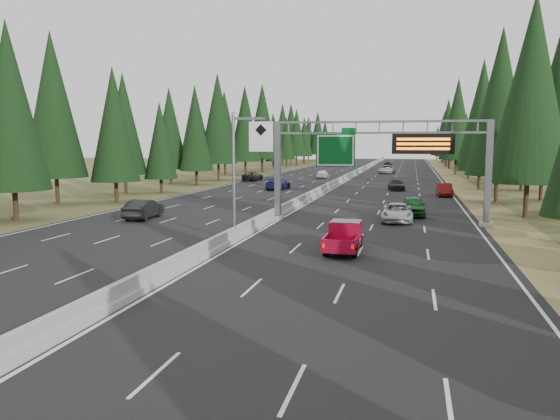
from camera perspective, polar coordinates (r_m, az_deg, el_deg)
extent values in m
cube|color=black|center=(88.11, 6.54, 2.96)|extent=(32.00, 260.00, 0.08)
cube|color=olive|center=(87.74, 18.17, 2.64)|extent=(3.60, 260.00, 0.06)
cube|color=#454922|center=(91.99, -4.54, 3.15)|extent=(3.60, 260.00, 0.06)
cube|color=#979791|center=(88.10, 6.54, 3.09)|extent=(0.70, 260.00, 0.30)
cube|color=#979791|center=(88.07, 6.55, 3.35)|extent=(0.30, 260.00, 0.60)
cube|color=slate|center=(43.55, -0.25, 4.10)|extent=(0.45, 0.45, 7.80)
cube|color=#979791|center=(43.90, -0.24, -0.79)|extent=(0.90, 0.90, 0.30)
cube|color=slate|center=(42.65, 20.95, 3.58)|extent=(0.45, 0.45, 7.80)
cube|color=#979791|center=(43.01, 20.73, -1.41)|extent=(0.90, 0.90, 0.30)
cube|color=slate|center=(42.34, 10.36, 9.08)|extent=(15.85, 0.35, 0.16)
cube|color=slate|center=(42.32, 10.33, 7.94)|extent=(15.85, 0.35, 0.16)
cube|color=#054C19|center=(42.38, 5.82, 6.22)|extent=(3.00, 0.10, 2.50)
cube|color=silver|center=(42.32, 5.81, 6.21)|extent=(2.85, 0.02, 2.35)
cube|color=#054C19|center=(42.27, 7.20, 8.23)|extent=(1.10, 0.10, 0.45)
cube|color=black|center=(41.95, 14.71, 6.70)|extent=(4.50, 0.40, 1.50)
cube|color=orange|center=(41.73, 14.73, 7.18)|extent=(3.80, 0.02, 0.18)
cube|color=orange|center=(41.73, 14.72, 6.70)|extent=(3.80, 0.02, 0.18)
cube|color=orange|center=(41.73, 14.70, 6.22)|extent=(3.80, 0.02, 0.18)
cylinder|color=slate|center=(34.04, -4.85, 3.43)|extent=(0.20, 0.20, 8.00)
cube|color=#979791|center=(34.51, -4.78, -3.05)|extent=(0.50, 0.50, 0.20)
cube|color=slate|center=(33.71, -3.28, 9.53)|extent=(2.00, 0.15, 0.15)
cube|color=silver|center=(33.34, -2.00, 7.67)|extent=(1.50, 0.06, 1.80)
cylinder|color=black|center=(49.86, 24.31, 0.95)|extent=(0.40, 0.40, 2.93)
cone|color=black|center=(49.83, 24.85, 11.47)|extent=(6.59, 6.59, 15.38)
cylinder|color=black|center=(53.41, 26.97, 1.13)|extent=(0.40, 0.40, 2.85)
cylinder|color=black|center=(61.21, 21.65, 2.06)|extent=(0.40, 0.40, 2.87)
cone|color=black|center=(61.17, 22.03, 10.47)|extent=(6.47, 6.47, 15.09)
cylinder|color=black|center=(65.66, 25.61, 1.91)|extent=(0.40, 0.40, 2.28)
cone|color=black|center=(65.50, 25.94, 8.14)|extent=(5.14, 5.14, 12.00)
cylinder|color=black|center=(77.06, 20.08, 2.94)|extent=(0.40, 0.40, 2.57)
cone|color=black|center=(76.96, 20.34, 8.90)|extent=(5.78, 5.78, 13.48)
cylinder|color=black|center=(77.85, 23.92, 2.93)|extent=(0.40, 0.40, 2.92)
cone|color=black|center=(77.83, 24.26, 9.64)|extent=(6.58, 6.58, 15.34)
cylinder|color=black|center=(89.48, 20.12, 3.59)|extent=(0.40, 0.40, 3.02)
cone|color=black|center=(89.48, 20.38, 9.62)|extent=(6.79, 6.79, 15.83)
cylinder|color=black|center=(89.36, 22.40, 3.23)|extent=(0.40, 0.40, 2.25)
cone|color=black|center=(89.24, 22.61, 7.74)|extent=(5.06, 5.06, 11.82)
cylinder|color=black|center=(101.49, 19.09, 3.68)|extent=(0.40, 0.40, 1.95)
cone|color=black|center=(101.36, 19.23, 7.12)|extent=(4.39, 4.39, 10.25)
cylinder|color=black|center=(100.01, 21.05, 3.82)|extent=(0.40, 0.40, 2.85)
cone|color=black|center=(99.98, 21.28, 8.92)|extent=(6.42, 6.42, 14.99)
cylinder|color=black|center=(112.03, 17.87, 4.27)|extent=(0.40, 0.40, 2.99)
cone|color=black|center=(112.03, 18.05, 9.05)|extent=(6.73, 6.73, 15.71)
cylinder|color=black|center=(113.97, 20.55, 3.95)|extent=(0.40, 0.40, 1.99)
cone|color=black|center=(113.85, 20.68, 7.07)|extent=(4.47, 4.47, 10.42)
cylinder|color=black|center=(124.00, 17.93, 4.39)|extent=(0.40, 0.40, 2.51)
cone|color=black|center=(123.93, 18.07, 8.01)|extent=(5.64, 5.64, 13.17)
cylinder|color=black|center=(126.34, 19.86, 4.22)|extent=(0.40, 0.40, 1.90)
cone|color=black|center=(126.23, 19.97, 6.91)|extent=(4.27, 4.27, 9.97)
cylinder|color=black|center=(139.61, 17.23, 4.61)|extent=(0.40, 0.40, 2.18)
cone|color=black|center=(139.53, 17.33, 7.41)|extent=(4.91, 4.91, 11.46)
cylinder|color=black|center=(137.25, 18.84, 4.46)|extent=(0.40, 0.40, 1.95)
cone|color=black|center=(137.15, 18.94, 7.01)|extent=(4.39, 4.39, 10.25)
cylinder|color=black|center=(148.60, 17.01, 4.87)|extent=(0.40, 0.40, 2.82)
cone|color=black|center=(148.58, 17.14, 8.27)|extent=(6.35, 6.35, 14.82)
cylinder|color=black|center=(148.95, 18.72, 4.69)|extent=(0.40, 0.40, 2.24)
cone|color=black|center=(148.88, 18.83, 7.39)|extent=(5.04, 5.04, 11.77)
cylinder|color=black|center=(160.95, 16.91, 4.99)|extent=(0.40, 0.40, 2.69)
cone|color=black|center=(160.92, 17.01, 7.98)|extent=(6.06, 6.06, 14.15)
cylinder|color=black|center=(162.77, 18.61, 4.88)|extent=(0.40, 0.40, 2.34)
cone|color=black|center=(162.70, 18.71, 7.46)|extent=(5.27, 5.27, 12.29)
cylinder|color=black|center=(175.35, 16.69, 5.12)|extent=(0.40, 0.40, 2.59)
cone|color=black|center=(175.31, 16.78, 7.76)|extent=(5.82, 5.82, 13.59)
cylinder|color=black|center=(173.36, 17.79, 5.06)|extent=(0.40, 0.40, 2.57)
cone|color=black|center=(173.32, 17.89, 7.71)|extent=(5.78, 5.78, 13.50)
cylinder|color=black|center=(189.34, 16.54, 5.22)|extent=(0.40, 0.40, 2.44)
cone|color=black|center=(189.29, 16.62, 7.53)|extent=(5.49, 5.49, 12.81)
cylinder|color=black|center=(186.38, 17.46, 5.09)|extent=(0.40, 0.40, 1.97)
cone|color=black|center=(186.31, 17.53, 6.98)|extent=(4.43, 4.43, 10.35)
cylinder|color=black|center=(198.06, 16.07, 5.23)|extent=(0.40, 0.40, 1.96)
cone|color=black|center=(197.99, 16.13, 7.00)|extent=(4.40, 4.40, 10.27)
cylinder|color=black|center=(201.43, 17.43, 5.36)|extent=(0.40, 0.40, 3.02)
cone|color=black|center=(201.43, 17.53, 8.04)|extent=(6.79, 6.79, 15.83)
cylinder|color=black|center=(48.14, -25.90, 0.42)|extent=(0.40, 0.40, 2.51)
cone|color=black|center=(47.97, -26.41, 9.76)|extent=(5.64, 5.64, 13.17)
cylinder|color=black|center=(59.33, -16.73, 1.81)|extent=(0.40, 0.40, 2.24)
cone|color=black|center=(59.14, -16.97, 8.59)|extent=(5.05, 5.05, 11.77)
cylinder|color=black|center=(59.78, -22.25, 1.87)|extent=(0.40, 0.40, 2.76)
cone|color=black|center=(59.71, -22.64, 10.14)|extent=(6.21, 6.21, 14.49)
cylinder|color=black|center=(69.45, -12.30, 2.48)|extent=(0.40, 0.40, 1.80)
cone|color=black|center=(69.25, -12.42, 7.14)|extent=(4.06, 4.06, 9.47)
cylinder|color=black|center=(69.85, -15.81, 2.63)|extent=(0.40, 0.40, 2.36)
cone|color=black|center=(69.71, -16.01, 8.67)|extent=(5.30, 5.30, 12.37)
cylinder|color=black|center=(81.46, -8.69, 3.34)|extent=(0.40, 0.40, 2.17)
cone|color=black|center=(81.32, -8.78, 8.12)|extent=(4.89, 4.89, 11.41)
cylinder|color=black|center=(84.57, -11.34, 3.47)|extent=(0.40, 0.40, 2.33)
cone|color=black|center=(84.45, -11.46, 8.41)|extent=(5.24, 5.24, 12.24)
cylinder|color=black|center=(91.45, -6.44, 3.97)|extent=(0.40, 0.40, 2.82)
cone|color=black|center=(91.42, -6.51, 9.49)|extent=(6.34, 6.34, 14.79)
cylinder|color=black|center=(92.65, -8.75, 3.88)|extent=(0.40, 0.40, 2.53)
cone|color=black|center=(92.57, -8.85, 8.77)|extent=(5.68, 5.68, 13.26)
cylinder|color=black|center=(106.59, -3.62, 4.39)|extent=(0.40, 0.40, 2.66)
cone|color=black|center=(106.54, -3.66, 8.86)|extent=(5.99, 5.99, 13.98)
cylinder|color=black|center=(107.52, -5.76, 4.37)|extent=(0.40, 0.40, 2.61)
cone|color=black|center=(107.45, -5.81, 8.72)|extent=(5.87, 5.87, 13.70)
cylinder|color=black|center=(117.22, -1.85, 4.72)|extent=(0.40, 0.40, 3.00)
cone|color=black|center=(117.22, -1.86, 9.30)|extent=(6.75, 6.75, 15.76)
cylinder|color=black|center=(118.66, -3.65, 4.72)|extent=(0.40, 0.40, 2.97)
cone|color=black|center=(118.66, -3.68, 9.20)|extent=(6.67, 6.67, 15.57)
cylinder|color=black|center=(128.68, -0.58, 4.69)|extent=(0.40, 0.40, 1.94)
cone|color=black|center=(128.57, -0.58, 7.39)|extent=(4.36, 4.36, 10.18)
cylinder|color=black|center=(128.82, -1.90, 4.78)|extent=(0.40, 0.40, 2.38)
cone|color=black|center=(128.75, -1.91, 8.09)|extent=(5.34, 5.34, 12.47)
cylinder|color=black|center=(140.36, 0.67, 4.91)|extent=(0.40, 0.40, 2.07)
cone|color=black|center=(140.27, 0.67, 7.55)|extent=(4.66, 4.66, 10.88)
cylinder|color=black|center=(141.89, -0.73, 4.97)|extent=(0.40, 0.40, 2.24)
cone|color=black|center=(141.82, -0.73, 7.79)|extent=(5.04, 5.04, 11.77)
cylinder|color=black|center=(152.96, 1.73, 5.16)|extent=(0.40, 0.40, 2.52)
cone|color=black|center=(152.90, 1.74, 8.11)|extent=(5.67, 5.67, 13.22)
cylinder|color=black|center=(155.28, 0.27, 5.24)|extent=(0.40, 0.40, 2.78)
cone|color=black|center=(155.26, 0.27, 8.45)|extent=(6.26, 6.26, 14.60)
cylinder|color=black|center=(165.42, 2.54, 5.25)|extent=(0.40, 0.40, 2.25)
cone|color=black|center=(165.35, 2.55, 7.68)|extent=(5.05, 5.05, 11.79)
cylinder|color=black|center=(164.81, 1.15, 5.36)|extent=(0.40, 0.40, 2.90)
cone|color=black|center=(164.80, 1.15, 8.52)|extent=(6.53, 6.53, 15.23)
cylinder|color=black|center=(178.14, 3.94, 5.43)|extent=(0.40, 0.40, 2.63)
cone|color=black|center=(178.10, 3.96, 8.07)|extent=(5.91, 5.91, 13.80)
cylinder|color=black|center=(177.18, 2.50, 5.36)|extent=(0.40, 0.40, 2.20)
cone|color=black|center=(177.11, 2.51, 7.59)|extent=(4.95, 4.95, 11.56)
cylinder|color=black|center=(189.62, 4.01, 5.52)|extent=(0.40, 0.40, 2.58)
cone|color=black|center=(189.58, 4.03, 7.96)|extent=(5.81, 5.81, 13.56)
cylinder|color=black|center=(191.63, 2.98, 5.52)|extent=(0.40, 0.40, 2.47)
cone|color=black|center=(191.59, 2.99, 7.83)|extent=(5.55, 5.55, 12.95)
cylinder|color=black|center=(200.23, 4.70, 5.55)|extent=(0.40, 0.40, 2.35)
cone|color=black|center=(200.18, 4.72, 7.66)|extent=(5.29, 5.29, 12.34)
cylinder|color=black|center=(202.46, 3.83, 5.53)|extent=(0.40, 0.40, 1.97)
cone|color=black|center=(202.39, 3.84, 7.27)|extent=(4.44, 4.44, 10.36)
imported|color=#ACADB1|center=(43.63, 12.15, -0.26)|extent=(2.45, 5.17, 1.43)
cylinder|color=black|center=(29.77, 4.84, -4.15)|extent=(0.27, 0.72, 0.72)
cylinder|color=black|center=(29.58, 7.79, -4.27)|extent=(0.27, 0.72, 0.72)
cylinder|color=black|center=(32.67, 5.63, -3.16)|extent=(0.27, 0.72, 0.72)
cylinder|color=black|center=(32.50, 8.32, -3.26)|extent=(0.27, 0.72, 0.72)
cube|color=#A50A29|center=(31.14, 6.67, -3.43)|extent=(1.81, 5.07, 0.27)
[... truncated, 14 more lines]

